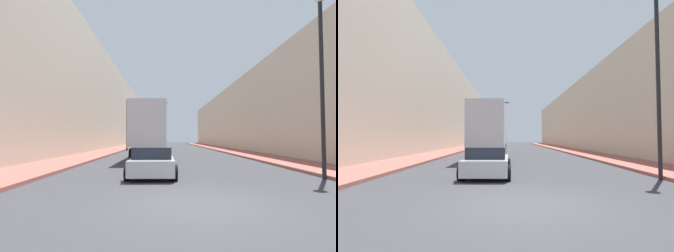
% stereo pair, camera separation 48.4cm
% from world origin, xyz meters
% --- Properties ---
extents(ground_plane, '(200.00, 200.00, 0.00)m').
position_xyz_m(ground_plane, '(0.00, 0.00, 0.00)').
color(ground_plane, '#38383D').
extents(sidewalk_right, '(3.31, 80.00, 0.15)m').
position_xyz_m(sidewalk_right, '(7.55, 30.00, 0.07)').
color(sidewalk_right, '#9E564C').
rests_on(sidewalk_right, ground).
extents(sidewalk_left, '(3.31, 80.00, 0.15)m').
position_xyz_m(sidewalk_left, '(-7.55, 30.00, 0.07)').
color(sidewalk_left, '#9E564C').
rests_on(sidewalk_left, ground).
extents(building_right, '(6.00, 80.00, 9.66)m').
position_xyz_m(building_right, '(12.21, 30.00, 4.83)').
color(building_right, beige).
rests_on(building_right, ground).
extents(building_left, '(6.00, 80.00, 14.19)m').
position_xyz_m(building_left, '(-12.21, 30.00, 7.10)').
color(building_left, '#BCB29E').
rests_on(building_left, ground).
extents(semi_truck, '(2.44, 13.52, 4.14)m').
position_xyz_m(semi_truck, '(-1.91, 15.86, 2.35)').
color(semi_truck, silver).
rests_on(semi_truck, ground).
extents(sedan_car, '(2.10, 4.36, 1.30)m').
position_xyz_m(sedan_car, '(-1.35, 5.16, 0.63)').
color(sedan_car, '#B7B7BC').
rests_on(sedan_car, ground).
extents(traffic_signal_gantry, '(5.49, 0.35, 6.69)m').
position_xyz_m(traffic_signal_gantry, '(-4.53, 28.11, 4.57)').
color(traffic_signal_gantry, black).
rests_on(traffic_signal_gantry, ground).
extents(street_lamp, '(0.44, 0.44, 7.86)m').
position_xyz_m(street_lamp, '(5.74, 3.92, 4.94)').
color(street_lamp, black).
rests_on(street_lamp, ground).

